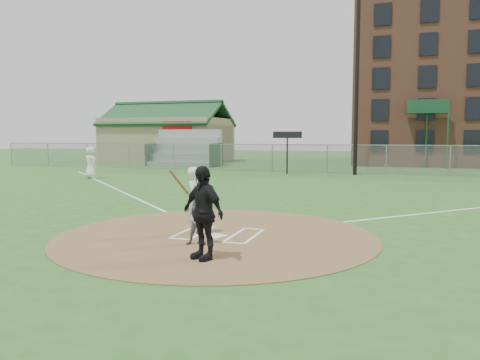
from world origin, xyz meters
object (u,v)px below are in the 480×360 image
(ondeck_player, at_px, (91,163))
(batter_at_plate, at_px, (196,201))
(catcher, at_px, (199,218))
(umpire, at_px, (203,213))
(home_plate, at_px, (215,236))

(ondeck_player, height_order, batter_at_plate, ondeck_player)
(catcher, xyz_separation_m, umpire, (0.60, -1.17, 0.35))
(catcher, bearing_deg, batter_at_plate, 99.07)
(home_plate, relative_size, ondeck_player, 0.25)
(umpire, xyz_separation_m, ondeck_player, (-13.98, 15.59, -0.03))
(catcher, distance_m, batter_at_plate, 1.27)
(home_plate, xyz_separation_m, batter_at_plate, (-0.60, 0.17, 0.88))
(home_plate, bearing_deg, umpire, -75.45)
(ondeck_player, bearing_deg, catcher, 159.65)
(home_plate, bearing_deg, ondeck_player, 134.90)
(catcher, bearing_deg, ondeck_player, 115.44)
(umpire, distance_m, batter_at_plate, 2.56)
(catcher, xyz_separation_m, batter_at_plate, (-0.56, 1.12, 0.26))
(catcher, height_order, ondeck_player, ondeck_player)
(catcher, relative_size, batter_at_plate, 0.72)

